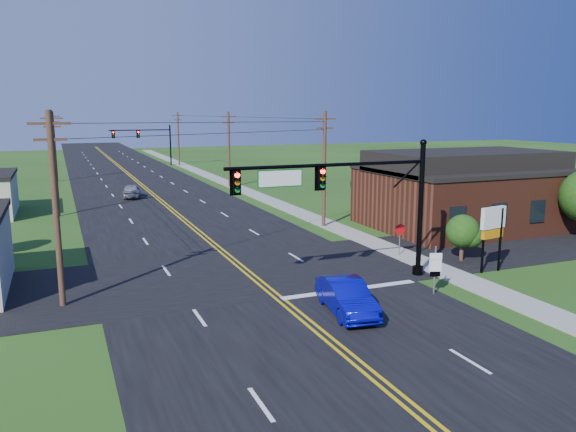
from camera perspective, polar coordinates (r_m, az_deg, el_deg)
name	(u,v)px	position (r m, az deg, el deg)	size (l,w,h in m)	color
ground	(345,358)	(21.32, 5.84, -14.18)	(260.00, 260.00, 0.00)	#224313
road_main	(145,189)	(68.24, -14.35, 2.68)	(16.00, 220.00, 0.04)	black
road_cross	(244,273)	(31.73, -4.46, -5.76)	(70.00, 10.00, 0.04)	black
sidewalk	(257,195)	(61.00, -3.18, 2.12)	(2.00, 160.00, 0.08)	gray
signal_mast_main	(348,195)	(28.79, 6.14, 2.17)	(11.30, 0.60, 7.48)	black
signal_mast_far	(144,139)	(98.09, -14.40, 7.61)	(10.98, 0.60, 7.48)	black
brick_building	(463,197)	(46.11, 17.38, 1.86)	(14.20, 11.20, 4.70)	#562618
utility_pole_left_a	(56,206)	(27.35, -22.54, 0.93)	(1.80, 0.28, 9.00)	#3C281B
utility_pole_left_b	(55,162)	(52.20, -22.60, 5.10)	(1.80, 0.28, 9.00)	#3C281B
utility_pole_left_c	(55,145)	(79.14, -22.63, 6.66)	(1.80, 0.28, 9.00)	#3C281B
utility_pole_right_a	(324,167)	(43.64, 3.71, 4.98)	(1.80, 0.28, 9.00)	#3C281B
utility_pole_right_b	(229,148)	(67.90, -6.02, 6.90)	(1.80, 0.28, 9.00)	#3C281B
utility_pole_right_c	(178,138)	(97.01, -11.08, 7.81)	(1.80, 0.28, 9.00)	#3C281B
tree_right_back	(367,184)	(50.29, 8.04, 3.19)	(3.00, 3.00, 4.10)	#3C281B
shrub_corner	(463,231)	(35.34, 17.32, -1.48)	(2.00, 2.00, 2.86)	#3C281B
blue_car	(347,298)	(25.38, 5.97, -8.24)	(1.60, 4.59, 1.51)	#0708A0
distant_car	(131,191)	(61.45, -15.62, 2.45)	(1.71, 4.24, 1.44)	#A9A8AD
route_sign	(435,267)	(28.51, 14.73, -5.01)	(0.59, 0.25, 2.46)	slate
stop_sign	(400,233)	(35.72, 11.31, -1.69)	(0.72, 0.16, 2.05)	slate
pylon_sign	(493,225)	(33.28, 20.10, -0.84)	(1.83, 0.57, 3.72)	black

